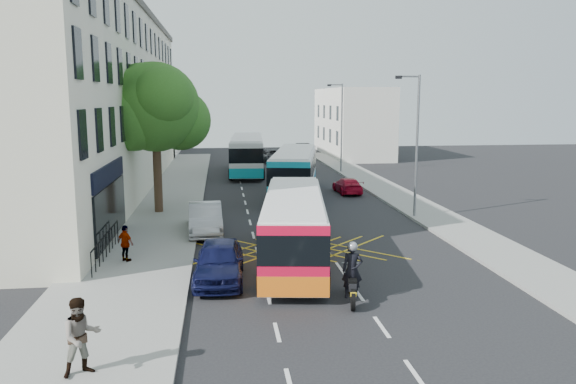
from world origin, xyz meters
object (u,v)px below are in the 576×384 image
object	(u,v)px
lamp_near	(415,138)
distant_car_grey	(273,156)
street_tree	(155,108)
red_hatchback	(347,185)
distant_car_dark	(302,149)
pedestrian_far	(126,243)
parked_car_blue	(219,261)
motorbike	(352,274)
parked_car_silver	(205,219)
pedestrian_near	(81,337)
distant_car_silver	(305,163)
lamp_far	(341,123)
bus_near	(294,227)
bus_mid	(295,172)
bus_far	(247,154)

from	to	relation	value
lamp_near	distant_car_grey	xyz separation A→B (m)	(-5.42, 29.22, -3.93)
street_tree	red_hatchback	world-z (taller)	street_tree
distant_car_dark	pedestrian_far	xyz separation A→B (m)	(-13.88, -44.28, 0.18)
parked_car_blue	red_hatchback	world-z (taller)	parked_car_blue
motorbike	parked_car_silver	distance (m)	11.71
motorbike	pedestrian_near	xyz separation A→B (m)	(-7.81, -4.48, 0.14)
distant_car_dark	motorbike	bearing A→B (deg)	83.32
distant_car_grey	distant_car_silver	distance (m)	6.64
red_hatchback	distant_car_grey	bearing A→B (deg)	-81.36
lamp_far	red_hatchback	distance (m)	11.91
bus_near	distant_car_grey	size ratio (longest dim) A/B	2.17
distant_car_dark	distant_car_grey	bearing A→B (deg)	60.02
lamp_far	pedestrian_near	world-z (taller)	lamp_far
bus_near	distant_car_dark	size ratio (longest dim) A/B	2.38
bus_near	street_tree	bearing A→B (deg)	129.39
lamp_near	pedestrian_far	bearing A→B (deg)	-153.60
lamp_far	parked_car_silver	world-z (taller)	lamp_far
lamp_far	distant_car_grey	world-z (taller)	lamp_far
street_tree	parked_car_blue	size ratio (longest dim) A/B	1.94
motorbike	parked_car_silver	size ratio (longest dim) A/B	0.50
lamp_near	pedestrian_far	distance (m)	17.10
parked_car_blue	distant_car_dark	bearing A→B (deg)	80.56
parked_car_blue	distant_car_dark	size ratio (longest dim) A/B	1.02
bus_mid	distant_car_silver	world-z (taller)	bus_mid
pedestrian_near	bus_mid	bearing A→B (deg)	43.91
bus_mid	distant_car_dark	world-z (taller)	bus_mid
bus_far	parked_car_blue	world-z (taller)	bus_far
bus_mid	red_hatchback	bearing A→B (deg)	21.58
motorbike	red_hatchback	world-z (taller)	motorbike
parked_car_blue	parked_car_silver	world-z (taller)	parked_car_silver
bus_mid	parked_car_silver	xyz separation A→B (m)	(-5.99, -10.49, -0.94)
motorbike	distant_car_grey	distance (m)	42.01
parked_car_silver	distant_car_grey	size ratio (longest dim) A/B	0.96
parked_car_blue	pedestrian_far	bearing A→B (deg)	148.77
street_tree	parked_car_blue	bearing A→B (deg)	-74.45
bus_near	red_hatchback	size ratio (longest dim) A/B	2.73
red_hatchback	pedestrian_far	distance (m)	20.99
lamp_far	distant_car_grey	size ratio (longest dim) A/B	1.63
lamp_far	distant_car_dark	distance (m)	17.33
parked_car_silver	distant_car_dark	bearing A→B (deg)	72.25
bus_near	bus_far	world-z (taller)	bus_far
pedestrian_near	bus_far	bearing A→B (deg)	53.78
bus_mid	lamp_far	bearing A→B (deg)	75.04
red_hatchback	distant_car_grey	xyz separation A→B (m)	(-3.61, 20.28, 0.12)
red_hatchback	pedestrian_near	size ratio (longest dim) A/B	1.99
distant_car_silver	bus_near	bearing A→B (deg)	87.30
street_tree	distant_car_grey	bearing A→B (deg)	70.52
bus_far	distant_car_silver	world-z (taller)	bus_far
parked_car_blue	pedestrian_far	size ratio (longest dim) A/B	2.97
bus_far	parked_car_blue	bearing A→B (deg)	-91.37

